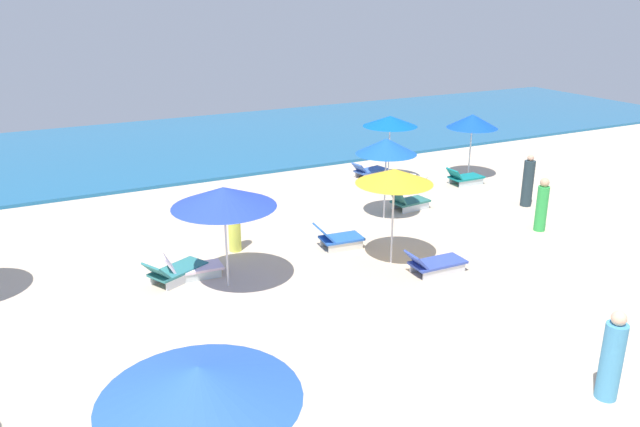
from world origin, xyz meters
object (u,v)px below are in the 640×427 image
(umbrella_0, at_px, (224,197))
(lounge_chair_5_1, at_px, (413,182))
(umbrella_2, at_px, (472,121))
(umbrella_8, at_px, (394,176))
(beachgoer_1, at_px, (528,182))
(beachgoer_2, at_px, (234,224))
(lounge_chair_8_1, at_px, (434,263))
(umbrella_1, at_px, (386,146))
(umbrella_5, at_px, (390,121))
(umbrella_4, at_px, (199,383))
(lounge_chair_5_0, at_px, (369,171))
(lounge_chair_0_0, at_px, (190,268))
(lounge_chair_1_0, at_px, (408,201))
(lounge_chair_0_1, at_px, (175,271))
(lounge_chair_8_0, at_px, (338,238))
(beachgoer_5, at_px, (612,358))
(lounge_chair_2_0, at_px, (464,178))

(umbrella_0, height_order, lounge_chair_5_1, umbrella_0)
(umbrella_2, distance_m, umbrella_8, 8.66)
(umbrella_8, relative_size, beachgoer_1, 1.47)
(umbrella_8, xyz_separation_m, beachgoer_2, (-3.24, 2.56, -1.52))
(lounge_chair_8_1, xyz_separation_m, beachgoer_2, (-3.84, 3.54, 0.52))
(umbrella_1, distance_m, umbrella_5, 3.82)
(umbrella_2, bearing_deg, umbrella_5, 165.34)
(umbrella_4, bearing_deg, umbrella_8, 41.81)
(umbrella_0, relative_size, umbrella_5, 1.00)
(umbrella_0, xyz_separation_m, lounge_chair_5_0, (7.69, 6.36, -1.94))
(lounge_chair_0_0, xyz_separation_m, umbrella_4, (-1.89, -7.41, 1.93))
(umbrella_5, xyz_separation_m, lounge_chair_5_0, (-0.26, 0.91, -1.99))
(umbrella_5, distance_m, lounge_chair_5_0, 2.20)
(lounge_chair_1_0, bearing_deg, lounge_chair_5_1, -44.06)
(umbrella_1, xyz_separation_m, lounge_chair_5_1, (2.53, 2.09, -1.98))
(lounge_chair_5_0, bearing_deg, umbrella_8, 142.12)
(lounge_chair_0_0, xyz_separation_m, lounge_chair_1_0, (7.52, 1.81, 0.03))
(lounge_chair_1_0, height_order, umbrella_5, umbrella_5)
(lounge_chair_0_1, xyz_separation_m, umbrella_2, (12.01, 3.83, 1.84))
(umbrella_5, height_order, lounge_chair_8_0, umbrella_5)
(lounge_chair_0_0, xyz_separation_m, beachgoer_1, (11.12, 0.38, 0.54))
(umbrella_1, distance_m, umbrella_2, 5.71)
(umbrella_8, relative_size, beachgoer_5, 1.51)
(umbrella_1, height_order, lounge_chair_8_0, umbrella_1)
(umbrella_1, xyz_separation_m, lounge_chair_5_0, (1.92, 4.05, -1.98))
(umbrella_0, relative_size, lounge_chair_5_1, 1.64)
(umbrella_5, relative_size, lounge_chair_5_0, 1.70)
(umbrella_2, bearing_deg, lounge_chair_5_0, 152.66)
(umbrella_8, bearing_deg, beachgoer_2, 141.65)
(umbrella_1, height_order, umbrella_8, umbrella_8)
(lounge_chair_1_0, bearing_deg, lounge_chair_5_0, -17.38)
(lounge_chair_1_0, bearing_deg, lounge_chair_8_0, 112.44)
(umbrella_5, height_order, lounge_chair_5_1, umbrella_5)
(umbrella_8, distance_m, lounge_chair_8_0, 2.58)
(umbrella_1, distance_m, lounge_chair_5_0, 4.90)
(lounge_chair_5_1, bearing_deg, umbrella_2, -121.40)
(umbrella_1, xyz_separation_m, lounge_chair_1_0, (1.08, 0.33, -1.95))
(umbrella_1, distance_m, beachgoer_5, 9.54)
(lounge_chair_1_0, distance_m, lounge_chair_8_0, 3.92)
(beachgoer_2, relative_size, beachgoer_5, 0.98)
(lounge_chair_1_0, distance_m, beachgoer_2, 6.05)
(beachgoer_5, bearing_deg, lounge_chair_0_1, 166.78)
(umbrella_8, relative_size, lounge_chair_8_1, 1.62)
(umbrella_2, bearing_deg, lounge_chair_5_1, -174.54)
(umbrella_1, bearing_deg, lounge_chair_8_0, -148.69)
(lounge_chair_2_0, height_order, umbrella_8, umbrella_8)
(lounge_chair_8_1, bearing_deg, umbrella_2, -43.79)
(lounge_chair_0_0, xyz_separation_m, umbrella_2, (11.63, 3.83, 1.86))
(lounge_chair_1_0, bearing_deg, lounge_chair_2_0, -72.84)
(lounge_chair_1_0, xyz_separation_m, beachgoer_2, (-5.99, -0.70, 0.49))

